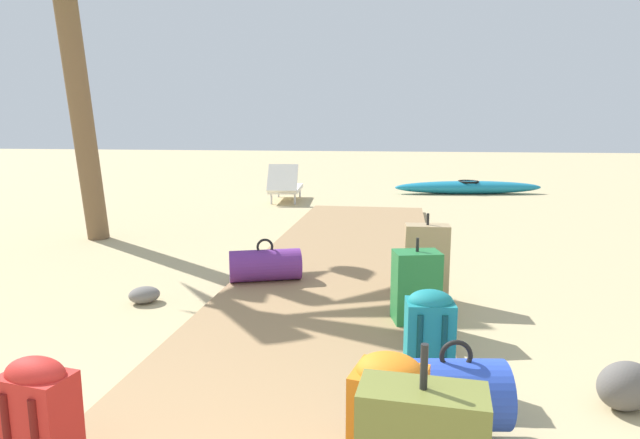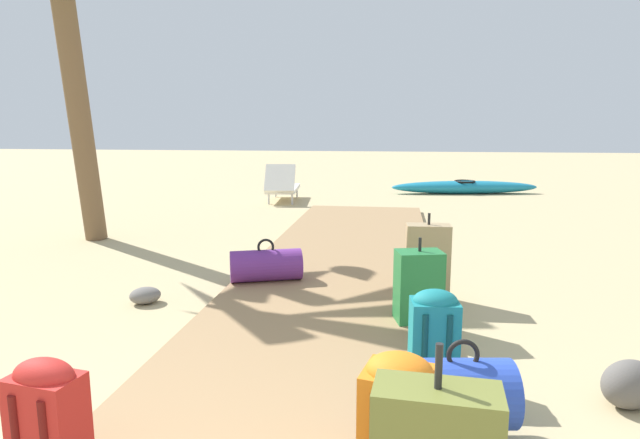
% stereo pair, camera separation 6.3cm
% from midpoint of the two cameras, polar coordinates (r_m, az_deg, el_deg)
% --- Properties ---
extents(ground_plane, '(60.00, 60.00, 0.00)m').
position_cam_midpoint_polar(ground_plane, '(4.64, 0.43, -9.75)').
color(ground_plane, tan).
extents(boardwalk, '(2.00, 9.28, 0.08)m').
position_cam_midpoint_polar(boardwalk, '(5.50, 1.73, -6.13)').
color(boardwalk, '#9E7A51').
rests_on(boardwalk, ground).
extents(suitcase_green, '(0.39, 0.31, 0.65)m').
position_cam_midpoint_polar(suitcase_green, '(4.18, 10.06, -7.03)').
color(suitcase_green, '#237538').
rests_on(suitcase_green, boardwalk).
extents(suitcase_tan, '(0.39, 0.22, 0.73)m').
position_cam_midpoint_polar(suitcase_tan, '(4.88, 11.07, -4.14)').
color(suitcase_tan, tan).
rests_on(suitcase_tan, boardwalk).
extents(backpack_orange, '(0.33, 0.31, 0.58)m').
position_cam_midpoint_polar(backpack_orange, '(2.34, 7.55, -20.28)').
color(backpack_orange, orange).
rests_on(backpack_orange, boardwalk).
extents(backpack_teal, '(0.30, 0.26, 0.52)m').
position_cam_midpoint_polar(backpack_teal, '(3.34, 11.56, -11.47)').
color(backpack_teal, '#197A7F').
rests_on(backpack_teal, boardwalk).
extents(backpack_red, '(0.31, 0.24, 0.56)m').
position_cam_midpoint_polar(backpack_red, '(2.60, -27.76, -18.48)').
color(backpack_red, red).
rests_on(backpack_red, boardwalk).
extents(duffel_bag_blue, '(0.55, 0.41, 0.46)m').
position_cam_midpoint_polar(duffel_bag_blue, '(2.86, 14.22, -17.54)').
color(duffel_bag_blue, '#2847B7').
rests_on(duffel_bag_blue, boardwalk).
extents(duffel_bag_purple, '(0.75, 0.52, 0.42)m').
position_cam_midpoint_polar(duffel_bag_purple, '(5.22, -6.14, -4.88)').
color(duffel_bag_purple, '#6B2D84').
rests_on(duffel_bag_purple, boardwalk).
extents(lounge_chair, '(0.74, 1.57, 0.81)m').
position_cam_midpoint_polar(lounge_chair, '(11.23, -4.19, 3.58)').
color(lounge_chair, white).
rests_on(lounge_chair, ground).
extents(kayak, '(3.48, 1.07, 0.31)m').
position_cam_midpoint_polar(kayak, '(13.01, 15.05, 3.36)').
color(kayak, teal).
rests_on(kayak, ground).
extents(rock_right_near, '(0.42, 0.38, 0.27)m').
position_cam_midpoint_polar(rock_right_near, '(3.56, 29.77, -15.04)').
color(rock_right_near, '#5B5651').
rests_on(rock_right_near, ground).
extents(rock_left_far, '(0.35, 0.34, 0.15)m').
position_cam_midpoint_polar(rock_left_far, '(5.06, -18.52, -7.70)').
color(rock_left_far, slate).
rests_on(rock_left_far, ground).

